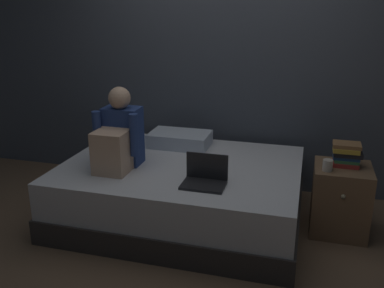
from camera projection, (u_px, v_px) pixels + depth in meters
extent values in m
plane|color=brown|center=(195.00, 237.00, 3.39)|extent=(8.00, 8.00, 0.00)
cube|color=#424751|center=(228.00, 52.00, 4.07)|extent=(5.60, 0.10, 2.70)
cube|color=#332D2B|center=(182.00, 207.00, 3.69)|extent=(2.00, 1.50, 0.20)
cube|color=silver|center=(182.00, 180.00, 3.61)|extent=(1.96, 1.46, 0.30)
cube|color=brown|center=(340.00, 199.00, 3.42)|extent=(0.44, 0.44, 0.56)
sphere|color=gray|center=(343.00, 197.00, 3.18)|extent=(0.04, 0.04, 0.04)
cube|color=navy|center=(123.00, 136.00, 3.50)|extent=(0.30, 0.20, 0.48)
sphere|color=tan|center=(119.00, 98.00, 3.37)|extent=(0.18, 0.18, 0.18)
cube|color=tan|center=(112.00, 152.00, 3.32)|extent=(0.26, 0.24, 0.34)
cylinder|color=navy|center=(97.00, 132.00, 3.40)|extent=(0.07, 0.07, 0.34)
cylinder|color=navy|center=(134.00, 135.00, 3.32)|extent=(0.07, 0.07, 0.34)
cube|color=black|center=(203.00, 185.00, 3.11)|extent=(0.32, 0.22, 0.02)
cube|color=black|center=(207.00, 166.00, 3.18)|extent=(0.32, 0.01, 0.20)
cube|color=#8CB2EA|center=(207.00, 166.00, 3.17)|extent=(0.29, 0.00, 0.18)
cube|color=silver|center=(180.00, 139.00, 3.99)|extent=(0.56, 0.36, 0.13)
cube|color=#9E2D28|center=(344.00, 164.00, 3.34)|extent=(0.22, 0.12, 0.03)
cube|color=#387042|center=(346.00, 160.00, 3.34)|extent=(0.19, 0.13, 0.02)
cube|color=#284C84|center=(346.00, 157.00, 3.33)|extent=(0.20, 0.13, 0.03)
cube|color=black|center=(348.00, 154.00, 3.32)|extent=(0.22, 0.14, 0.04)
cube|color=gold|center=(346.00, 150.00, 3.30)|extent=(0.20, 0.13, 0.04)
cube|color=brown|center=(347.00, 145.00, 3.31)|extent=(0.21, 0.16, 0.03)
cylinder|color=#BCB2A3|center=(328.00, 165.00, 3.24)|extent=(0.08, 0.08, 0.09)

